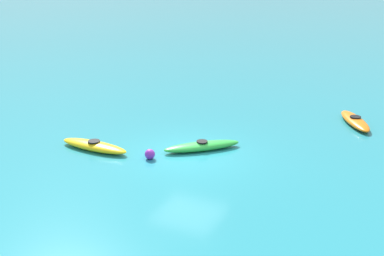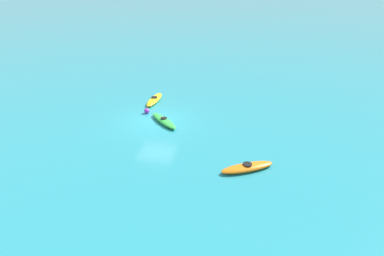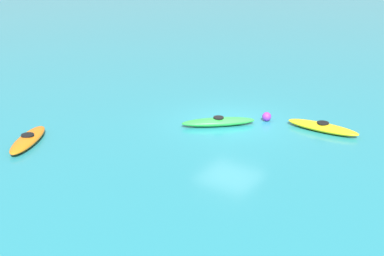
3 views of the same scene
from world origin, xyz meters
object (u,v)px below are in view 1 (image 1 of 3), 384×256
kayak_green (202,146)px  buoy_purple (150,154)px  kayak_orange (355,121)px  kayak_yellow (94,146)px

kayak_green → buoy_purple: buoy_purple is taller
kayak_green → kayak_orange: same height
kayak_green → buoy_purple: (1.62, -1.35, 0.03)m
kayak_yellow → buoy_purple: 2.38m
kayak_yellow → kayak_orange: bearing=131.2°
kayak_yellow → kayak_green: bearing=115.4°
kayak_green → kayak_orange: 7.41m
buoy_purple → kayak_orange: bearing=140.0°
kayak_orange → buoy_purple: buoy_purple is taller
kayak_green → buoy_purple: 2.11m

